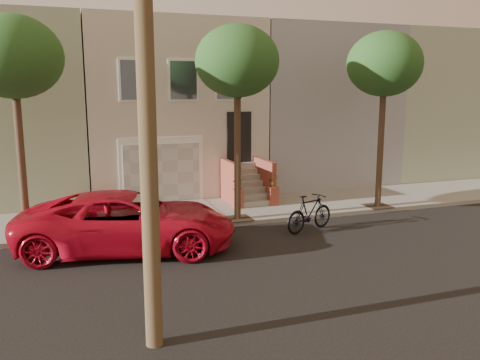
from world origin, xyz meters
name	(u,v)px	position (x,y,z in m)	size (l,w,h in m)	color
ground	(250,265)	(0.00, 0.00, 0.00)	(90.00, 90.00, 0.00)	black
sidewalk	(198,213)	(0.00, 5.35, 0.07)	(40.00, 3.70, 0.15)	gray
house_row	(164,107)	(0.00, 11.19, 3.64)	(33.10, 11.70, 7.00)	#BAB19E
tree_left	(13,58)	(-5.50, 3.90, 5.26)	(2.70, 2.57, 6.30)	#2D2116
tree_mid	(237,62)	(1.00, 3.90, 5.26)	(2.70, 2.57, 6.30)	#2D2116
tree_right	(385,65)	(6.50, 3.90, 5.26)	(2.70, 2.57, 6.30)	#2D2116
pickup_truck	(128,222)	(-2.79, 2.21, 0.82)	(2.72, 5.91, 1.64)	red
motorcycle	(310,213)	(2.84, 2.26, 0.59)	(0.56, 1.97, 1.18)	black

